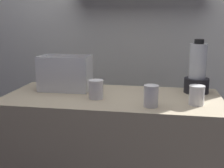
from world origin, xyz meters
TOP-DOWN VIEW (x-y plane):
  - counter at (0.00, 0.00)m, footprint 1.40×0.64m
  - back_wall_unit at (0.00, 0.77)m, footprint 2.60×0.24m
  - carrot_display_bin at (-0.35, 0.11)m, footprint 0.35×0.20m
  - blender_pitcher at (0.55, 0.19)m, footprint 0.17×0.17m
  - juice_cup_mango_far_left at (-0.09, -0.08)m, footprint 0.09×0.09m
  - juice_cup_pomegranate_left at (0.26, -0.19)m, footprint 0.09×0.09m
  - juice_cup_pomegranate_middle at (0.52, -0.11)m, footprint 0.09×0.09m

SIDE VIEW (x-z plane):
  - counter at x=0.00m, z-range 0.00..0.90m
  - juice_cup_pomegranate_middle at x=0.52m, z-range 0.89..1.01m
  - juice_cup_mango_far_left at x=-0.09m, z-range 0.89..1.01m
  - juice_cup_pomegranate_left at x=0.26m, z-range 0.89..1.02m
  - carrot_display_bin at x=-0.35m, z-range 0.85..1.10m
  - blender_pitcher at x=0.55m, z-range 0.86..1.22m
  - back_wall_unit at x=0.00m, z-range 0.01..2.51m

